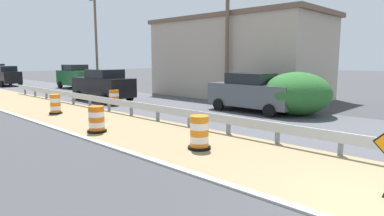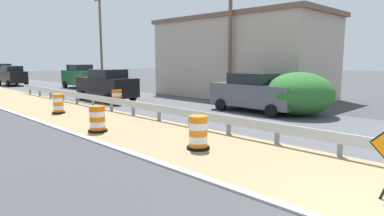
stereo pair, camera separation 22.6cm
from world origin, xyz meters
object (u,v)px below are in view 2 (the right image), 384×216
Objects in this scene: car_trailing_far_lane at (12,76)px; utility_pole_mid at (101,40)px; car_lead_far_lane at (107,85)px; traffic_barrel_nearest at (198,134)px; utility_pole_near at (230,28)px; car_mid_far_lane at (255,93)px; traffic_barrel_far at (117,98)px; traffic_barrel_mid at (58,105)px; car_distant_a at (4,71)px; traffic_barrel_close at (97,120)px; car_trailing_near_lane at (81,76)px.

utility_pole_mid is at bearing -141.05° from car_trailing_far_lane.
car_lead_far_lane reaches higher than car_trailing_far_lane.
utility_pole_near reaches higher than traffic_barrel_nearest.
traffic_barrel_far is at bearing -152.05° from car_mid_far_lane.
traffic_barrel_mid is (-0.17, 9.83, -0.02)m from traffic_barrel_nearest.
car_mid_far_lane is 0.52× the size of utility_pole_near.
car_lead_far_lane is 1.02× the size of car_distant_a.
utility_pole_mid is (2.88, -22.72, 3.67)m from car_distant_a.
car_distant_a reaches higher than traffic_barrel_mid.
car_mid_far_lane reaches higher than traffic_barrel_mid.
traffic_barrel_nearest is 26.37m from utility_pole_mid.
utility_pole_mid is at bearing 7.50° from car_distant_a.
traffic_barrel_close is 42.98m from car_distant_a.
utility_pole_near reaches higher than traffic_barrel_mid.
traffic_barrel_mid is 0.21× the size of car_mid_far_lane.
car_mid_far_lane reaches higher than traffic_barrel_close.
car_distant_a is (8.51, 42.12, 0.61)m from traffic_barrel_close.
car_distant_a is at bearing 80.79° from traffic_barrel_nearest.
car_trailing_near_lane is (4.19, 12.94, 0.70)m from traffic_barrel_far.
traffic_barrel_far is 0.20× the size of car_lead_far_lane.
utility_pole_near is at bearing -93.63° from utility_pole_mid.
car_distant_a is (-0.23, 23.36, -0.07)m from car_trailing_near_lane.
traffic_barrel_mid is 15.57m from car_trailing_near_lane.
traffic_barrel_mid is at bearing -32.83° from car_trailing_near_lane.
traffic_barrel_nearest is 0.22× the size of car_lead_far_lane.
car_lead_far_lane is 10.19m from car_mid_far_lane.
car_mid_far_lane is (8.39, -1.45, 0.57)m from traffic_barrel_close.
traffic_barrel_close is at bearing -27.07° from car_trailing_near_lane.
traffic_barrel_close is 0.21× the size of car_lead_far_lane.
car_distant_a is at bearing -14.31° from car_trailing_far_lane.
utility_pole_mid is (6.05, 11.11, 3.68)m from car_lead_far_lane.
traffic_barrel_nearest is 0.25× the size of car_trailing_far_lane.
car_trailing_near_lane is 0.89× the size of car_lead_far_lane.
utility_pole_mid is at bearing 101.29° from car_trailing_near_lane.
car_mid_far_lane is at bearing -120.10° from utility_pole_near.
traffic_barrel_far is 15.80m from utility_pole_mid.
utility_pole_near is (9.32, 6.26, 4.21)m from traffic_barrel_nearest.
traffic_barrel_mid is 18.08m from utility_pole_mid.
car_mid_far_lane is at bearing 21.97° from traffic_barrel_nearest.
car_lead_far_lane is at bearing -20.03° from car_trailing_near_lane.
car_trailing_far_lane is (-3.68, 8.05, -0.09)m from car_trailing_near_lane.
car_trailing_near_lane is 11.02m from car_lead_far_lane.
car_trailing_far_lane reaches higher than traffic_barrel_close.
car_mid_far_lane is at bearing -98.21° from utility_pole_mid.
car_lead_far_lane is at bearing 57.16° from traffic_barrel_close.
traffic_barrel_close is 22.90m from utility_pole_mid.
utility_pole_mid is (2.66, 0.63, 3.61)m from car_trailing_near_lane.
car_trailing_near_lane reaches higher than traffic_barrel_mid.
traffic_barrel_nearest is 10.87m from traffic_barrel_far.
car_distant_a is at bearing 78.13° from traffic_barrel_mid.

